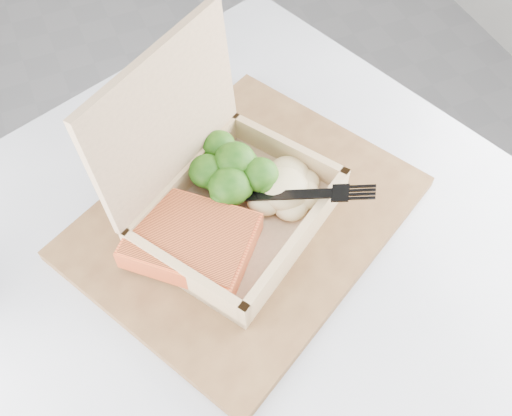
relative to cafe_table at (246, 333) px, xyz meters
name	(u,v)px	position (x,y,z in m)	size (l,w,h in m)	color
cafe_table	(246,333)	(0.00, 0.00, 0.00)	(0.99, 0.99, 0.72)	black
serving_tray	(245,217)	(0.03, 0.07, 0.19)	(0.39, 0.31, 0.02)	brown
takeout_container	(216,184)	(0.00, 0.09, 0.25)	(0.29, 0.28, 0.21)	tan
salmon_fillet	(191,240)	(-0.05, 0.04, 0.23)	(0.11, 0.14, 0.03)	orange
broccoli_pile	(235,168)	(0.04, 0.11, 0.23)	(0.12, 0.12, 0.04)	#376716
mashed_potatoes	(284,189)	(0.08, 0.06, 0.23)	(0.10, 0.09, 0.03)	#CFB586
plastic_fork	(263,193)	(0.05, 0.06, 0.24)	(0.15, 0.11, 0.04)	black
receipt	(164,110)	(0.00, 0.29, 0.19)	(0.07, 0.13, 0.00)	white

